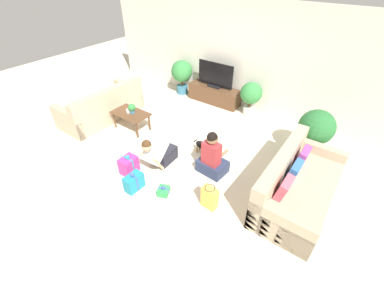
{
  "coord_description": "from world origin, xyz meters",
  "views": [
    {
      "loc": [
        2.71,
        -3.27,
        3.34
      ],
      "look_at": [
        0.43,
        -0.11,
        0.45
      ],
      "focal_mm": 24.0,
      "sensor_mm": 36.0,
      "label": 1
    }
  ],
  "objects_px": {
    "tv": "(215,76)",
    "gift_box_c": "(134,182)",
    "sofa_right": "(297,186)",
    "potted_plant_back_right": "(251,95)",
    "person_sitting": "(212,158)",
    "mug": "(128,111)",
    "gift_box_b": "(129,165)",
    "coffee_table": "(131,115)",
    "gift_bag_a": "(210,197)",
    "sofa_left": "(103,107)",
    "tv_console": "(214,95)",
    "person_kneeling": "(158,152)",
    "potted_plant_corner_right": "(316,129)",
    "dog": "(204,146)",
    "gift_box_a": "(164,191)",
    "tabletop_plant": "(132,108)",
    "potted_plant_back_left": "(182,73)"
  },
  "relations": [
    {
      "from": "potted_plant_corner_right",
      "to": "tv",
      "type": "bearing_deg",
      "value": 162.49
    },
    {
      "from": "sofa_left",
      "to": "potted_plant_back_left",
      "type": "relative_size",
      "value": 2.06
    },
    {
      "from": "sofa_left",
      "to": "mug",
      "type": "xyz_separation_m",
      "value": [
        0.91,
        0.03,
        0.18
      ]
    },
    {
      "from": "sofa_left",
      "to": "gift_box_a",
      "type": "xyz_separation_m",
      "value": [
        2.9,
        -1.08,
        -0.23
      ]
    },
    {
      "from": "sofa_left",
      "to": "potted_plant_corner_right",
      "type": "distance_m",
      "value": 4.84
    },
    {
      "from": "person_sitting",
      "to": "mug",
      "type": "height_order",
      "value": "person_sitting"
    },
    {
      "from": "gift_box_a",
      "to": "gift_bag_a",
      "type": "xyz_separation_m",
      "value": [
        0.79,
        0.23,
        0.14
      ]
    },
    {
      "from": "potted_plant_back_right",
      "to": "sofa_left",
      "type": "bearing_deg",
      "value": -141.25
    },
    {
      "from": "sofa_left",
      "to": "person_kneeling",
      "type": "xyz_separation_m",
      "value": [
        2.35,
        -0.57,
        0.04
      ]
    },
    {
      "from": "gift_box_b",
      "to": "potted_plant_back_right",
      "type": "bearing_deg",
      "value": 75.61
    },
    {
      "from": "coffee_table",
      "to": "potted_plant_back_left",
      "type": "xyz_separation_m",
      "value": [
        -0.24,
        2.24,
        0.24
      ]
    },
    {
      "from": "sofa_right",
      "to": "mug",
      "type": "xyz_separation_m",
      "value": [
        -3.84,
        -0.08,
        0.17
      ]
    },
    {
      "from": "potted_plant_back_left",
      "to": "potted_plant_back_right",
      "type": "xyz_separation_m",
      "value": [
        2.16,
        0.0,
        -0.08
      ]
    },
    {
      "from": "coffee_table",
      "to": "dog",
      "type": "height_order",
      "value": "coffee_table"
    },
    {
      "from": "potted_plant_corner_right",
      "to": "potted_plant_back_right",
      "type": "bearing_deg",
      "value": 154.26
    },
    {
      "from": "potted_plant_corner_right",
      "to": "tabletop_plant",
      "type": "bearing_deg",
      "value": -159.2
    },
    {
      "from": "sofa_left",
      "to": "gift_bag_a",
      "type": "xyz_separation_m",
      "value": [
        3.68,
        -0.85,
        -0.08
      ]
    },
    {
      "from": "potted_plant_back_right",
      "to": "gift_box_b",
      "type": "xyz_separation_m",
      "value": [
        -0.85,
        -3.33,
        -0.37
      ]
    },
    {
      "from": "dog",
      "to": "gift_box_c",
      "type": "distance_m",
      "value": 1.6
    },
    {
      "from": "sofa_left",
      "to": "gift_box_a",
      "type": "bearing_deg",
      "value": 69.6
    },
    {
      "from": "tv_console",
      "to": "potted_plant_back_left",
      "type": "height_order",
      "value": "potted_plant_back_left"
    },
    {
      "from": "tabletop_plant",
      "to": "tv_console",
      "type": "bearing_deg",
      "value": 70.53
    },
    {
      "from": "person_sitting",
      "to": "dog",
      "type": "relative_size",
      "value": 1.73
    },
    {
      "from": "person_sitting",
      "to": "mug",
      "type": "xyz_separation_m",
      "value": [
        -2.36,
        0.15,
        0.13
      ]
    },
    {
      "from": "sofa_right",
      "to": "gift_box_c",
      "type": "distance_m",
      "value": 2.73
    },
    {
      "from": "tv",
      "to": "gift_box_c",
      "type": "xyz_separation_m",
      "value": [
        0.61,
        -3.63,
        -0.6
      ]
    },
    {
      "from": "coffee_table",
      "to": "gift_box_a",
      "type": "relative_size",
      "value": 3.31
    },
    {
      "from": "tv_console",
      "to": "tabletop_plant",
      "type": "xyz_separation_m",
      "value": [
        -0.8,
        -2.26,
        0.32
      ]
    },
    {
      "from": "sofa_right",
      "to": "person_sitting",
      "type": "relative_size",
      "value": 2.2
    },
    {
      "from": "sofa_right",
      "to": "person_sitting",
      "type": "distance_m",
      "value": 1.5
    },
    {
      "from": "dog",
      "to": "mug",
      "type": "height_order",
      "value": "mug"
    },
    {
      "from": "person_kneeling",
      "to": "gift_bag_a",
      "type": "distance_m",
      "value": 1.37
    },
    {
      "from": "person_sitting",
      "to": "potted_plant_back_left",
      "type": "bearing_deg",
      "value": -38.91
    },
    {
      "from": "person_sitting",
      "to": "tabletop_plant",
      "type": "bearing_deg",
      "value": -0.62
    },
    {
      "from": "tv_console",
      "to": "gift_bag_a",
      "type": "distance_m",
      "value": 3.72
    },
    {
      "from": "coffee_table",
      "to": "potted_plant_corner_right",
      "type": "relative_size",
      "value": 0.85
    },
    {
      "from": "gift_box_a",
      "to": "person_sitting",
      "type": "bearing_deg",
      "value": 68.89
    },
    {
      "from": "person_sitting",
      "to": "sofa_left",
      "type": "bearing_deg",
      "value": 2.4
    },
    {
      "from": "sofa_left",
      "to": "sofa_right",
      "type": "xyz_separation_m",
      "value": [
        4.75,
        0.11,
        0.01
      ]
    },
    {
      "from": "potted_plant_back_left",
      "to": "person_kneeling",
      "type": "xyz_separation_m",
      "value": [
        1.64,
        -2.87,
        -0.28
      ]
    },
    {
      "from": "sofa_right",
      "to": "gift_bag_a",
      "type": "height_order",
      "value": "sofa_right"
    },
    {
      "from": "gift_bag_a",
      "to": "tv_console",
      "type": "bearing_deg",
      "value": 120.66
    },
    {
      "from": "tv",
      "to": "dog",
      "type": "xyz_separation_m",
      "value": [
        1.07,
        -2.1,
        -0.55
      ]
    },
    {
      "from": "potted_plant_back_right",
      "to": "gift_box_a",
      "type": "relative_size",
      "value": 3.26
    },
    {
      "from": "coffee_table",
      "to": "gift_bag_a",
      "type": "distance_m",
      "value": 2.89
    },
    {
      "from": "sofa_left",
      "to": "mug",
      "type": "relative_size",
      "value": 16.66
    },
    {
      "from": "potted_plant_back_right",
      "to": "person_sitting",
      "type": "distance_m",
      "value": 2.46
    },
    {
      "from": "sofa_left",
      "to": "person_kneeling",
      "type": "bearing_deg",
      "value": 76.39
    },
    {
      "from": "sofa_left",
      "to": "potted_plant_back_right",
      "type": "height_order",
      "value": "potted_plant_back_right"
    },
    {
      "from": "potted_plant_corner_right",
      "to": "coffee_table",
      "type": "bearing_deg",
      "value": -159.09
    }
  ]
}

